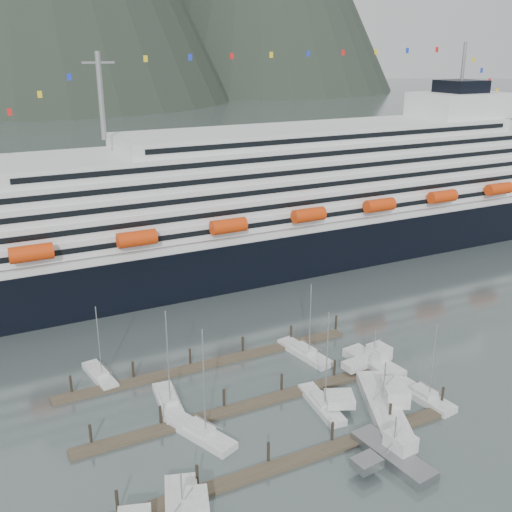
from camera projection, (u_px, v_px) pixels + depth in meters
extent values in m
plane|color=#475454|center=(290.00, 409.00, 81.97)|extent=(1600.00, 1600.00, 0.00)
cube|color=black|center=(266.00, 245.00, 137.70)|extent=(210.00, 28.00, 12.00)
cube|color=silver|center=(266.00, 218.00, 135.57)|extent=(205.80, 27.44, 1.50)
cube|color=silver|center=(285.00, 204.00, 136.84)|extent=(185.00, 26.00, 3.20)
cube|color=black|center=(316.00, 217.00, 125.76)|extent=(175.75, 0.20, 1.00)
cube|color=silver|center=(293.00, 189.00, 136.64)|extent=(180.00, 25.00, 3.20)
cube|color=black|center=(323.00, 200.00, 125.99)|extent=(171.00, 0.20, 1.00)
cube|color=silver|center=(301.00, 175.00, 136.44)|extent=(172.00, 24.00, 3.20)
cube|color=black|center=(330.00, 184.00, 126.21)|extent=(163.40, 0.20, 1.00)
cube|color=silver|center=(309.00, 160.00, 136.23)|extent=(160.00, 23.00, 3.20)
cube|color=black|center=(338.00, 168.00, 126.43)|extent=(152.00, 0.20, 1.00)
cube|color=silver|center=(317.00, 146.00, 136.07)|extent=(140.00, 22.00, 3.00)
cube|color=black|center=(345.00, 152.00, 126.69)|extent=(133.00, 0.20, 1.00)
cube|color=silver|center=(325.00, 132.00, 135.93)|extent=(95.00, 20.00, 3.00)
cube|color=black|center=(351.00, 137.00, 127.40)|extent=(90.25, 0.20, 1.00)
cube|color=silver|center=(459.00, 105.00, 151.41)|extent=(22.00, 16.00, 6.00)
cube|color=black|center=(461.00, 86.00, 149.94)|extent=(10.00, 10.00, 3.00)
cylinder|color=gray|center=(101.00, 96.00, 111.63)|extent=(1.00, 1.00, 16.00)
cylinder|color=gray|center=(463.00, 63.00, 148.13)|extent=(0.80, 0.80, 10.00)
cylinder|color=red|center=(31.00, 253.00, 99.55)|extent=(7.00, 2.80, 2.80)
cylinder|color=red|center=(137.00, 239.00, 107.18)|extent=(7.00, 2.80, 2.80)
cylinder|color=red|center=(229.00, 226.00, 114.81)|extent=(7.00, 2.80, 2.80)
cylinder|color=red|center=(309.00, 215.00, 122.44)|extent=(7.00, 2.80, 2.80)
cylinder|color=red|center=(379.00, 205.00, 130.07)|extent=(7.00, 2.80, 2.80)
cylinder|color=red|center=(442.00, 197.00, 137.70)|extent=(7.00, 2.80, 2.80)
cylinder|color=red|center=(499.00, 189.00, 145.33)|extent=(7.00, 2.80, 2.80)
cube|color=#433A2B|center=(295.00, 460.00, 71.32)|extent=(48.00, 2.00, 0.50)
cylinder|color=black|center=(117.00, 503.00, 62.98)|extent=(0.36, 0.36, 3.20)
cylinder|color=black|center=(197.00, 477.00, 66.79)|extent=(0.36, 0.36, 3.20)
cylinder|color=black|center=(268.00, 454.00, 70.60)|extent=(0.36, 0.36, 3.20)
cylinder|color=black|center=(332.00, 433.00, 74.42)|extent=(0.36, 0.36, 3.20)
cylinder|color=black|center=(390.00, 415.00, 78.23)|extent=(0.36, 0.36, 3.20)
cylinder|color=black|center=(442.00, 398.00, 82.05)|extent=(0.36, 0.36, 3.20)
cube|color=#433A2B|center=(247.00, 405.00, 82.30)|extent=(48.00, 2.00, 0.50)
cylinder|color=black|center=(91.00, 436.00, 73.95)|extent=(0.36, 0.36, 3.20)
cylinder|color=black|center=(161.00, 417.00, 77.77)|extent=(0.36, 0.36, 3.20)
cylinder|color=black|center=(224.00, 400.00, 81.58)|extent=(0.36, 0.36, 3.20)
cylinder|color=black|center=(282.00, 384.00, 85.40)|extent=(0.36, 0.36, 3.20)
cylinder|color=black|center=(334.00, 370.00, 89.21)|extent=(0.36, 0.36, 3.20)
cylinder|color=black|center=(383.00, 356.00, 93.02)|extent=(0.36, 0.36, 3.20)
cube|color=#433A2B|center=(211.00, 363.00, 93.28)|extent=(48.00, 2.00, 0.50)
cylinder|color=black|center=(71.00, 386.00, 84.93)|extent=(0.36, 0.36, 3.20)
cylinder|color=black|center=(133.00, 371.00, 88.75)|extent=(0.36, 0.36, 3.20)
cylinder|color=black|center=(190.00, 358.00, 92.56)|extent=(0.36, 0.36, 3.20)
cylinder|color=black|center=(243.00, 346.00, 96.37)|extent=(0.36, 0.36, 3.20)
cylinder|color=black|center=(291.00, 334.00, 100.19)|extent=(0.36, 0.36, 3.20)
cylinder|color=black|center=(336.00, 324.00, 104.00)|extent=(0.36, 0.36, 3.20)
cube|color=#B0B0B0|center=(200.00, 435.00, 76.05)|extent=(6.69, 11.09, 1.52)
cube|color=#B0B0B0|center=(200.00, 428.00, 75.73)|extent=(3.43, 4.33, 0.87)
cylinder|color=gray|center=(204.00, 383.00, 72.77)|extent=(0.17, 0.17, 14.45)
cube|color=#B0B0B0|center=(169.00, 404.00, 82.58)|extent=(3.82, 10.22, 1.47)
cube|color=#B0B0B0|center=(169.00, 398.00, 82.27)|extent=(2.47, 3.70, 0.84)
cylinder|color=gray|center=(168.00, 359.00, 79.20)|extent=(0.17, 0.17, 13.82)
cube|color=#B0B0B0|center=(321.00, 405.00, 82.29)|extent=(3.46, 10.51, 1.31)
cube|color=#B0B0B0|center=(321.00, 400.00, 82.02)|extent=(2.23, 3.78, 0.75)
cylinder|color=gray|center=(327.00, 360.00, 78.91)|extent=(0.15, 0.15, 13.91)
cube|color=#B0B0B0|center=(100.00, 377.00, 89.51)|extent=(3.65, 9.38, 1.28)
cube|color=#B0B0B0|center=(100.00, 372.00, 89.24)|extent=(2.26, 3.43, 0.73)
cylinder|color=gray|center=(99.00, 342.00, 86.78)|extent=(0.15, 0.15, 11.19)
cube|color=#B0B0B0|center=(304.00, 354.00, 96.10)|extent=(4.46, 11.16, 1.45)
cube|color=#B0B0B0|center=(305.00, 349.00, 95.79)|extent=(2.67, 4.09, 0.83)
cylinder|color=gray|center=(310.00, 319.00, 93.12)|extent=(0.17, 0.17, 11.76)
cube|color=#B0B0B0|center=(423.00, 398.00, 84.03)|extent=(3.95, 9.93, 1.50)
cube|color=#B0B0B0|center=(424.00, 392.00, 83.70)|extent=(2.54, 3.62, 0.86)
cylinder|color=gray|center=(433.00, 362.00, 81.22)|extent=(0.17, 0.17, 11.03)
cube|color=#B0B0B0|center=(195.00, 506.00, 61.34)|extent=(3.80, 4.51, 2.18)
cube|color=black|center=(195.00, 500.00, 61.09)|extent=(3.54, 4.21, 0.49)
cylinder|color=gray|center=(182.00, 494.00, 60.60)|extent=(0.16, 0.16, 4.95)
cube|color=#B0B0B0|center=(382.00, 407.00, 81.76)|extent=(10.02, 15.93, 2.23)
cube|color=#B0B0B0|center=(340.00, 399.00, 81.02)|extent=(4.87, 4.69, 1.34)
cube|color=#B0B0B0|center=(395.00, 393.00, 81.10)|extent=(4.76, 5.56, 2.46)
cube|color=black|center=(395.00, 387.00, 80.81)|extent=(4.43, 5.18, 0.56)
cylinder|color=gray|center=(384.00, 381.00, 80.41)|extent=(0.18, 0.18, 5.59)
cube|color=gray|center=(393.00, 458.00, 71.57)|extent=(4.69, 11.62, 1.88)
cube|color=gray|center=(367.00, 463.00, 68.96)|extent=(3.47, 2.84, 1.13)
cube|color=#B0B0B0|center=(401.00, 442.00, 71.57)|extent=(3.02, 3.68, 2.07)
cube|color=black|center=(401.00, 437.00, 71.32)|extent=(2.80, 3.43, 0.47)
cylinder|color=gray|center=(395.00, 434.00, 70.45)|extent=(0.15, 0.15, 4.71)
cube|color=#B0B0B0|center=(373.00, 365.00, 92.70)|extent=(4.71, 10.98, 1.94)
cube|color=#B0B0B0|center=(354.00, 365.00, 90.21)|extent=(3.54, 2.71, 1.16)
cube|color=#B0B0B0|center=(379.00, 352.00, 92.64)|extent=(3.06, 3.49, 2.13)
cube|color=black|center=(379.00, 348.00, 92.39)|extent=(2.85, 3.25, 0.48)
cylinder|color=gray|center=(375.00, 344.00, 91.55)|extent=(0.15, 0.15, 4.84)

